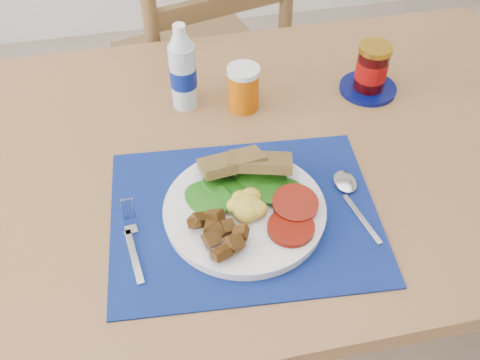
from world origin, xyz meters
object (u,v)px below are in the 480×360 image
Objects in this scene: chair_far at (206,36)px; juice_glass at (243,89)px; jam_on_saucer at (371,71)px; breakfast_plate at (242,209)px; water_bottle at (183,71)px.

chair_far is 0.55m from juice_glass.
juice_glass is 0.73× the size of jam_on_saucer.
breakfast_plate is 3.04× the size of juice_glass.
juice_glass is at bearing 78.30° from breakfast_plate.
chair_far is 0.62m from jam_on_saucer.
chair_far reaches higher than water_bottle.
jam_on_saucer is at bearing 105.87° from chair_far.
jam_on_saucer reaches higher than juice_glass.
chair_far reaches higher than breakfast_plate.
breakfast_plate is 0.48m from jam_on_saucer.
chair_far reaches higher than juice_glass.
juice_glass is 0.29m from jam_on_saucer.
jam_on_saucer is at bearing 41.96° from breakfast_plate.
chair_far is 9.53× the size of jam_on_saucer.
jam_on_saucer is (0.29, -0.00, 0.00)m from juice_glass.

